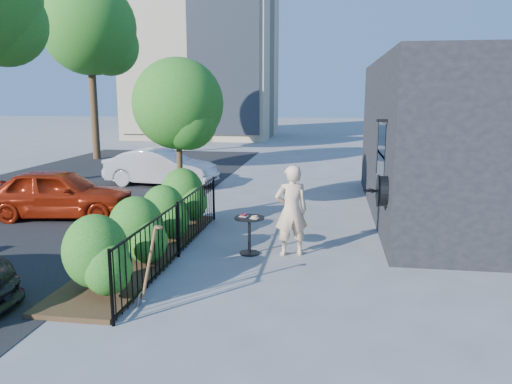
% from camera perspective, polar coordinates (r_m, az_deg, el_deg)
% --- Properties ---
extents(ground, '(120.00, 120.00, 0.00)m').
position_cam_1_polar(ground, '(9.61, -0.15, -7.83)').
color(ground, gray).
rests_on(ground, ground).
extents(shop_building, '(6.22, 9.00, 4.00)m').
position_cam_1_polar(shop_building, '(14.15, 25.57, 5.48)').
color(shop_building, black).
rests_on(shop_building, ground).
extents(fence, '(0.05, 6.05, 1.10)m').
position_cam_1_polar(fence, '(9.78, -8.90, -4.20)').
color(fence, black).
rests_on(fence, ground).
extents(planting_bed, '(1.30, 6.00, 0.08)m').
position_cam_1_polar(planting_bed, '(10.15, -12.62, -6.83)').
color(planting_bed, '#382616').
rests_on(planting_bed, ground).
extents(shrubs, '(1.10, 5.60, 1.24)m').
position_cam_1_polar(shrubs, '(10.03, -12.04, -3.11)').
color(shrubs, '#16631B').
rests_on(shrubs, ground).
extents(patio_tree, '(2.20, 2.20, 3.94)m').
position_cam_1_polar(patio_tree, '(12.29, -8.66, 9.32)').
color(patio_tree, '#3F2B19').
rests_on(patio_tree, ground).
extents(street, '(9.00, 30.00, 0.01)m').
position_cam_1_polar(street, '(14.95, -25.80, -2.05)').
color(street, black).
rests_on(street, ground).
extents(street_tree_far, '(4.40, 4.40, 8.28)m').
position_cam_1_polar(street_tree_far, '(25.74, -18.41, 16.79)').
color(street_tree_far, '#3F2B19').
rests_on(street_tree_far, ground).
extents(cafe_table, '(0.60, 0.60, 0.80)m').
position_cam_1_polar(cafe_table, '(9.85, -0.76, -4.20)').
color(cafe_table, black).
rests_on(cafe_table, ground).
extents(woman, '(0.75, 0.60, 1.79)m').
position_cam_1_polar(woman, '(9.72, 4.05, -2.14)').
color(woman, beige).
rests_on(woman, ground).
extents(shovel, '(0.43, 0.17, 1.28)m').
position_cam_1_polar(shovel, '(7.62, -12.32, -8.74)').
color(shovel, brown).
rests_on(shovel, ground).
extents(car_red, '(3.92, 2.02, 1.28)m').
position_cam_1_polar(car_red, '(13.71, -21.59, -0.11)').
color(car_red, '#A6260D').
rests_on(car_red, ground).
extents(car_silver, '(3.98, 1.78, 1.27)m').
position_cam_1_polar(car_silver, '(17.62, -10.83, 2.79)').
color(car_silver, '#B5B5BA').
rests_on(car_silver, ground).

